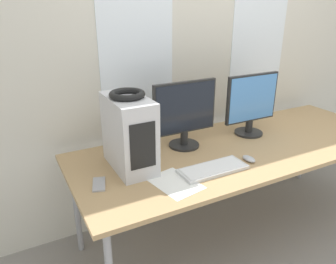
{
  "coord_description": "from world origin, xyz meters",
  "views": [
    {
      "loc": [
        -1.43,
        -1.16,
        1.69
      ],
      "look_at": [
        -0.59,
        0.45,
        0.96
      ],
      "focal_mm": 35.0,
      "sensor_mm": 36.0,
      "label": 1
    }
  ],
  "objects_px": {
    "monitor_main": "(185,113)",
    "cell_phone": "(99,184)",
    "keyboard": "(213,169)",
    "pc_tower": "(129,133)",
    "headphones": "(127,94)",
    "mouse": "(249,159)",
    "monitor_right_near": "(251,104)"
  },
  "relations": [
    {
      "from": "monitor_right_near",
      "to": "cell_phone",
      "type": "height_order",
      "value": "monitor_right_near"
    },
    {
      "from": "pc_tower",
      "to": "monitor_right_near",
      "type": "bearing_deg",
      "value": 4.45
    },
    {
      "from": "monitor_main",
      "to": "mouse",
      "type": "distance_m",
      "value": 0.51
    },
    {
      "from": "pc_tower",
      "to": "headphones",
      "type": "height_order",
      "value": "headphones"
    },
    {
      "from": "pc_tower",
      "to": "mouse",
      "type": "bearing_deg",
      "value": -21.8
    },
    {
      "from": "headphones",
      "to": "cell_phone",
      "type": "distance_m",
      "value": 0.52
    },
    {
      "from": "cell_phone",
      "to": "pc_tower",
      "type": "bearing_deg",
      "value": 44.98
    },
    {
      "from": "headphones",
      "to": "cell_phone",
      "type": "bearing_deg",
      "value": -152.26
    },
    {
      "from": "monitor_main",
      "to": "cell_phone",
      "type": "bearing_deg",
      "value": -161.08
    },
    {
      "from": "pc_tower",
      "to": "mouse",
      "type": "height_order",
      "value": "pc_tower"
    },
    {
      "from": "keyboard",
      "to": "mouse",
      "type": "bearing_deg",
      "value": 0.12
    },
    {
      "from": "headphones",
      "to": "monitor_right_near",
      "type": "distance_m",
      "value": 1.02
    },
    {
      "from": "headphones",
      "to": "monitor_right_near",
      "type": "height_order",
      "value": "headphones"
    },
    {
      "from": "pc_tower",
      "to": "monitor_right_near",
      "type": "distance_m",
      "value": 0.99
    },
    {
      "from": "monitor_right_near",
      "to": "mouse",
      "type": "height_order",
      "value": "monitor_right_near"
    },
    {
      "from": "headphones",
      "to": "keyboard",
      "type": "relative_size",
      "value": 0.49
    },
    {
      "from": "pc_tower",
      "to": "keyboard",
      "type": "xyz_separation_m",
      "value": [
        0.42,
        -0.28,
        -0.21
      ]
    },
    {
      "from": "monitor_main",
      "to": "mouse",
      "type": "relative_size",
      "value": 4.57
    },
    {
      "from": "headphones",
      "to": "keyboard",
      "type": "distance_m",
      "value": 0.67
    },
    {
      "from": "mouse",
      "to": "cell_phone",
      "type": "xyz_separation_m",
      "value": [
        -0.93,
        0.15,
        -0.01
      ]
    },
    {
      "from": "pc_tower",
      "to": "cell_phone",
      "type": "xyz_separation_m",
      "value": [
        -0.23,
        -0.12,
        -0.21
      ]
    },
    {
      "from": "monitor_main",
      "to": "headphones",
      "type": "bearing_deg",
      "value": -166.18
    },
    {
      "from": "keyboard",
      "to": "monitor_main",
      "type": "bearing_deg",
      "value": 86.03
    },
    {
      "from": "mouse",
      "to": "cell_phone",
      "type": "bearing_deg",
      "value": 170.55
    },
    {
      "from": "monitor_main",
      "to": "cell_phone",
      "type": "height_order",
      "value": "monitor_main"
    },
    {
      "from": "monitor_main",
      "to": "mouse",
      "type": "height_order",
      "value": "monitor_main"
    },
    {
      "from": "monitor_main",
      "to": "keyboard",
      "type": "bearing_deg",
      "value": -93.97
    },
    {
      "from": "headphones",
      "to": "mouse",
      "type": "height_order",
      "value": "headphones"
    },
    {
      "from": "headphones",
      "to": "monitor_main",
      "type": "bearing_deg",
      "value": 13.82
    },
    {
      "from": "monitor_right_near",
      "to": "keyboard",
      "type": "bearing_deg",
      "value": -148.33
    },
    {
      "from": "pc_tower",
      "to": "cell_phone",
      "type": "height_order",
      "value": "pc_tower"
    },
    {
      "from": "keyboard",
      "to": "mouse",
      "type": "relative_size",
      "value": 4.16
    }
  ]
}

